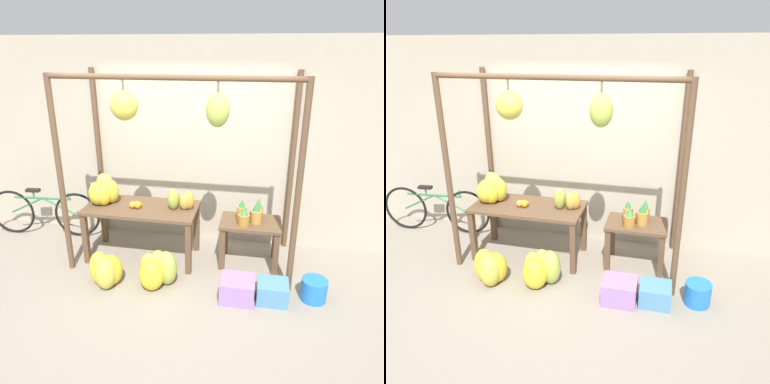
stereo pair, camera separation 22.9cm
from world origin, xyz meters
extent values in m
plane|color=gray|center=(0.00, 0.00, 0.00)|extent=(20.00, 20.00, 0.00)
cube|color=#B2A893|center=(0.00, 1.46, 1.40)|extent=(8.00, 0.08, 2.80)
cylinder|color=brown|center=(-1.35, 0.28, 1.20)|extent=(0.07, 0.07, 2.40)
cylinder|color=brown|center=(1.35, 0.28, 1.20)|extent=(0.07, 0.07, 2.40)
cylinder|color=brown|center=(-1.35, 1.37, 1.20)|extent=(0.07, 0.07, 2.40)
cylinder|color=brown|center=(1.35, 1.37, 1.20)|extent=(0.07, 0.07, 2.40)
cylinder|color=brown|center=(0.00, 0.28, 2.37)|extent=(2.70, 0.06, 0.06)
cylinder|color=brown|center=(-0.51, 0.28, 2.28)|extent=(0.02, 0.02, 0.11)
ellipsoid|color=gold|center=(-0.51, 0.28, 2.08)|extent=(0.29, 0.26, 0.31)
cylinder|color=brown|center=(0.48, 0.28, 2.28)|extent=(0.02, 0.02, 0.11)
ellipsoid|color=#9EB247|center=(0.48, 0.28, 2.06)|extent=(0.24, 0.22, 0.34)
cube|color=brown|center=(-0.53, 0.73, 0.71)|extent=(1.45, 0.69, 0.04)
cube|color=brown|center=(-1.20, 0.43, 0.34)|extent=(0.07, 0.07, 0.69)
cube|color=brown|center=(0.15, 0.43, 0.34)|extent=(0.07, 0.07, 0.69)
cube|color=brown|center=(-1.20, 1.02, 0.34)|extent=(0.07, 0.07, 0.69)
cube|color=brown|center=(0.15, 1.02, 0.34)|extent=(0.07, 0.07, 0.69)
cube|color=brown|center=(0.87, 0.82, 0.58)|extent=(0.76, 0.51, 0.04)
cube|color=brown|center=(0.54, 0.61, 0.28)|extent=(0.07, 0.07, 0.56)
cube|color=brown|center=(1.20, 0.61, 0.28)|extent=(0.07, 0.07, 0.56)
cube|color=brown|center=(0.54, 1.02, 0.28)|extent=(0.07, 0.07, 0.56)
cube|color=brown|center=(1.20, 1.02, 0.28)|extent=(0.07, 0.07, 0.56)
ellipsoid|color=gold|center=(-0.96, 0.79, 0.89)|extent=(0.28, 0.29, 0.31)
ellipsoid|color=gold|center=(-1.02, 0.81, 0.92)|extent=(0.25, 0.24, 0.38)
ellipsoid|color=#9EB247|center=(-1.06, 0.80, 0.93)|extent=(0.23, 0.21, 0.39)
ellipsoid|color=gold|center=(-1.09, 0.70, 0.89)|extent=(0.30, 0.32, 0.31)
ellipsoid|color=yellow|center=(-1.02, 0.68, 0.88)|extent=(0.25, 0.24, 0.30)
sphere|color=orange|center=(-0.55, 0.70, 0.77)|extent=(0.07, 0.07, 0.07)
sphere|color=orange|center=(-0.55, 0.66, 0.77)|extent=(0.09, 0.09, 0.09)
sphere|color=orange|center=(-0.60, 0.70, 0.77)|extent=(0.07, 0.07, 0.07)
sphere|color=orange|center=(-0.62, 0.66, 0.77)|extent=(0.09, 0.09, 0.09)
sphere|color=orange|center=(-0.57, 0.68, 0.77)|extent=(0.09, 0.09, 0.09)
cylinder|color=olive|center=(0.96, 0.94, 0.68)|extent=(0.12, 0.12, 0.15)
cone|color=#428442|center=(0.96, 0.94, 0.82)|extent=(0.08, 0.08, 0.14)
cylinder|color=#A3702D|center=(0.79, 0.69, 0.67)|extent=(0.14, 0.14, 0.14)
cone|color=#428442|center=(0.79, 0.69, 0.80)|extent=(0.10, 0.10, 0.11)
cylinder|color=#B27F38|center=(0.93, 0.79, 0.68)|extent=(0.15, 0.15, 0.16)
cone|color=#337538|center=(0.93, 0.79, 0.82)|extent=(0.10, 0.10, 0.11)
cylinder|color=#B27F38|center=(0.75, 0.82, 0.70)|extent=(0.12, 0.12, 0.19)
cone|color=#337538|center=(0.75, 0.82, 0.84)|extent=(0.09, 0.09, 0.09)
ellipsoid|color=yellow|center=(-0.71, 0.05, 0.19)|extent=(0.33, 0.35, 0.37)
ellipsoid|color=gold|center=(-0.80, 0.11, 0.16)|extent=(0.36, 0.35, 0.33)
ellipsoid|color=gold|center=(-0.83, 0.01, 0.22)|extent=(0.25, 0.23, 0.44)
ellipsoid|color=gold|center=(-0.74, -0.05, 0.20)|extent=(0.33, 0.35, 0.40)
ellipsoid|color=#9EB247|center=(-0.07, 0.17, 0.22)|extent=(0.37, 0.37, 0.43)
ellipsoid|color=#9EB247|center=(-0.17, 0.18, 0.22)|extent=(0.27, 0.26, 0.43)
ellipsoid|color=gold|center=(-0.28, 0.16, 0.19)|extent=(0.30, 0.31, 0.39)
ellipsoid|color=yellow|center=(-0.20, 0.03, 0.20)|extent=(0.38, 0.36, 0.40)
cube|color=#9970B7|center=(0.78, 0.03, 0.13)|extent=(0.38, 0.34, 0.26)
cylinder|color=blue|center=(1.62, 0.18, 0.13)|extent=(0.29, 0.29, 0.25)
torus|color=black|center=(-2.66, 1.02, 0.34)|extent=(0.69, 0.09, 0.69)
torus|color=black|center=(-1.65, 1.10, 0.34)|extent=(0.69, 0.09, 0.69)
cylinder|color=#337042|center=(-2.16, 1.06, 0.59)|extent=(0.85, 0.10, 0.03)
cylinder|color=#337042|center=(-2.41, 1.04, 0.46)|extent=(0.52, 0.07, 0.27)
cylinder|color=#337042|center=(-1.91, 1.08, 0.46)|extent=(0.52, 0.07, 0.27)
cylinder|color=#337042|center=(-2.28, 1.05, 0.64)|extent=(0.02, 0.02, 0.10)
cube|color=black|center=(-2.28, 1.05, 0.71)|extent=(0.21, 0.10, 0.04)
cylinder|color=#337042|center=(-1.76, 1.10, 0.64)|extent=(0.02, 0.02, 0.10)
ellipsoid|color=#B2993D|center=(0.04, 0.73, 0.84)|extent=(0.15, 0.13, 0.22)
ellipsoid|color=gold|center=(0.08, 0.77, 0.85)|extent=(0.16, 0.14, 0.24)
ellipsoid|color=#93A33D|center=(-0.10, 0.72, 0.87)|extent=(0.20, 0.20, 0.27)
cube|color=#4C84B2|center=(1.17, 0.08, 0.12)|extent=(0.34, 0.30, 0.23)
camera|label=1|loc=(0.94, -3.50, 2.66)|focal=35.00mm
camera|label=2|loc=(1.16, -3.45, 2.66)|focal=35.00mm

